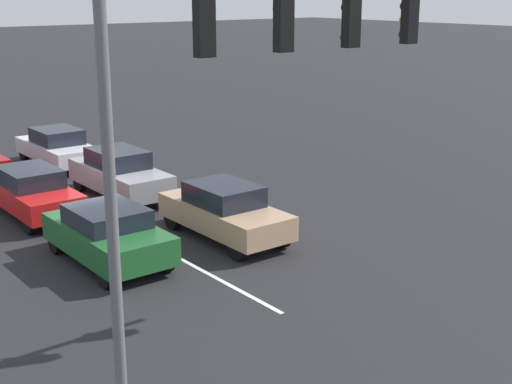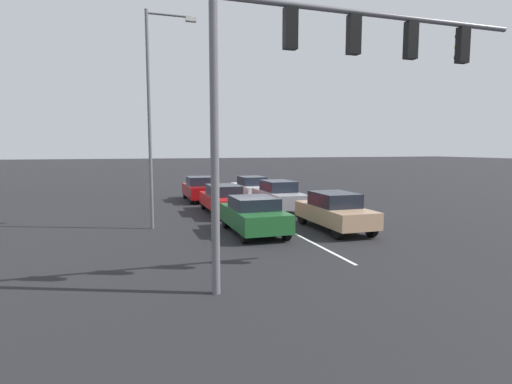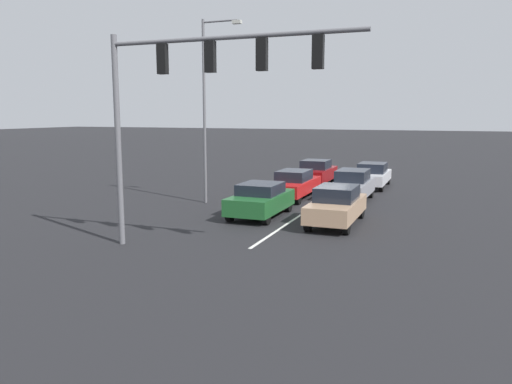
{
  "view_description": "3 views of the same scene",
  "coord_description": "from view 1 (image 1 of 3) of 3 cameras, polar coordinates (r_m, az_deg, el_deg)",
  "views": [
    {
      "loc": [
        9.3,
        21.17,
        6.88
      ],
      "look_at": [
        -1.02,
        7.95,
        2.11
      ],
      "focal_mm": 50.0,
      "sensor_mm": 36.0,
      "label": 1
    },
    {
      "loc": [
        6.33,
        20.28,
        3.46
      ],
      "look_at": [
        1.41,
        4.78,
        1.67
      ],
      "focal_mm": 28.0,
      "sensor_mm": 36.0,
      "label": 2
    },
    {
      "loc": [
        -6.2,
        25.41,
        4.53
      ],
      "look_at": [
        0.73,
        7.74,
        1.56
      ],
      "focal_mm": 35.0,
      "sensor_mm": 36.0,
      "label": 3
    }
  ],
  "objects": [
    {
      "name": "traffic_signal_gantry",
      "position": [
        12.68,
        -0.44,
        9.33
      ],
      "size": [
        8.52,
        0.37,
        7.13
      ],
      "color": "slate",
      "rests_on": "ground_plane"
    },
    {
      "name": "car_gray_leftlane_second",
      "position": [
        24.72,
        -10.87,
        1.46
      ],
      "size": [
        1.71,
        4.57,
        1.67
      ],
      "color": "gray",
      "rests_on": "ground_plane"
    },
    {
      "name": "car_silver_leftlane_third",
      "position": [
        29.89,
        -15.6,
        3.5
      ],
      "size": [
        1.81,
        4.5,
        1.53
      ],
      "color": "silver",
      "rests_on": "ground_plane"
    },
    {
      "name": "car_tan_leftlane_front",
      "position": [
        20.31,
        -2.55,
        -1.52
      ],
      "size": [
        1.76,
        4.41,
        1.6
      ],
      "color": "tan",
      "rests_on": "ground_plane"
    },
    {
      "name": "lane_stripe_left_divider",
      "position": [
        22.3,
        -11.4,
        -2.41
      ],
      "size": [
        0.12,
        16.2,
        0.01
      ],
      "primitive_type": "cube",
      "color": "silver",
      "rests_on": "ground_plane"
    },
    {
      "name": "car_red_midlane_second",
      "position": [
        23.55,
        -17.64,
        0.11
      ],
      "size": [
        1.75,
        4.8,
        1.53
      ],
      "color": "red",
      "rests_on": "ground_plane"
    },
    {
      "name": "ground_plane",
      "position": [
        24.13,
        -13.66,
        -1.16
      ],
      "size": [
        240.0,
        240.0,
        0.0
      ],
      "primitive_type": "plane",
      "color": "black"
    },
    {
      "name": "car_darkgreen_midlane_front",
      "position": [
        18.91,
        -11.77,
        -3.3
      ],
      "size": [
        1.91,
        4.09,
        1.51
      ],
      "color": "#1E5928",
      "rests_on": "ground_plane"
    }
  ]
}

